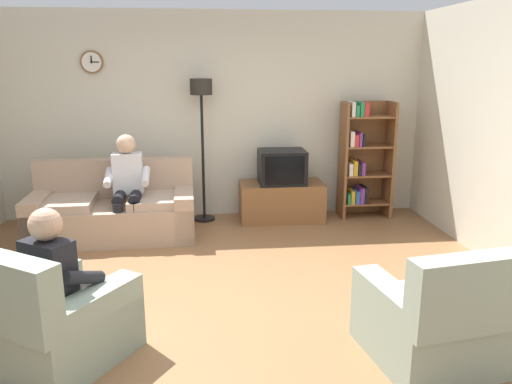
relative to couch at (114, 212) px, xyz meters
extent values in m
plane|color=#8C603D|center=(1.24, -1.78, -0.31)|extent=(12.00, 12.00, 0.00)
cube|color=beige|center=(1.24, 0.88, 1.04)|extent=(6.20, 0.12, 2.70)
cylinder|color=brown|center=(-0.28, 0.80, 1.74)|extent=(0.28, 0.03, 0.28)
cylinder|color=white|center=(-0.28, 0.78, 1.74)|extent=(0.24, 0.01, 0.24)
cube|color=black|center=(-0.28, 0.78, 1.77)|extent=(0.02, 0.01, 0.09)
cube|color=black|center=(-0.24, 0.78, 1.74)|extent=(0.11, 0.01, 0.01)
cube|color=tan|center=(0.00, -0.05, -0.10)|extent=(1.92, 0.89, 0.42)
cube|color=tan|center=(-0.01, 0.31, 0.35)|extent=(1.90, 0.25, 0.48)
cube|color=tan|center=(0.84, -0.03, -0.03)|extent=(0.24, 0.85, 0.56)
cube|color=tan|center=(-0.84, -0.08, -0.03)|extent=(0.24, 0.85, 0.56)
cube|color=tan|center=(0.50, -0.09, 0.16)|extent=(0.62, 0.70, 0.10)
cube|color=tan|center=(-0.50, -0.12, 0.16)|extent=(0.62, 0.70, 0.10)
cube|color=brown|center=(2.10, 0.47, -0.06)|extent=(1.10, 0.56, 0.51)
cube|color=black|center=(2.10, 0.73, -0.03)|extent=(1.10, 0.04, 0.03)
cube|color=black|center=(2.10, 0.45, 0.41)|extent=(0.60, 0.48, 0.44)
cube|color=black|center=(2.10, 0.20, 0.41)|extent=(0.50, 0.01, 0.36)
cube|color=brown|center=(2.93, 0.52, 0.46)|extent=(0.04, 0.36, 1.55)
cube|color=brown|center=(3.57, 0.52, 0.46)|extent=(0.04, 0.36, 1.55)
cube|color=brown|center=(3.25, 0.69, 0.46)|extent=(0.64, 0.02, 1.55)
cube|color=brown|center=(3.25, 0.52, -0.12)|extent=(0.60, 0.34, 0.02)
cube|color=#267F4C|center=(3.00, 0.50, -0.03)|extent=(0.04, 0.28, 0.15)
cube|color=gold|center=(3.06, 0.50, -0.02)|extent=(0.05, 0.28, 0.18)
cube|color=#2D59A5|center=(3.12, 0.50, -0.02)|extent=(0.06, 0.28, 0.17)
cube|color=#72338C|center=(3.18, 0.50, 0.00)|extent=(0.06, 0.28, 0.21)
cube|color=black|center=(3.24, 0.50, 0.00)|extent=(0.05, 0.28, 0.22)
cube|color=brown|center=(3.25, 0.52, 0.27)|extent=(0.60, 0.34, 0.02)
cube|color=silver|center=(3.01, 0.50, 0.36)|extent=(0.05, 0.28, 0.16)
cube|color=gold|center=(3.07, 0.50, 0.38)|extent=(0.05, 0.28, 0.20)
cube|color=black|center=(3.13, 0.50, 0.36)|extent=(0.04, 0.28, 0.16)
cube|color=#72338C|center=(3.18, 0.50, 0.37)|extent=(0.04, 0.28, 0.17)
cube|color=brown|center=(3.25, 0.52, 0.66)|extent=(0.60, 0.34, 0.02)
cube|color=silver|center=(3.01, 0.50, 0.77)|extent=(0.05, 0.28, 0.20)
cube|color=red|center=(3.07, 0.50, 0.74)|extent=(0.05, 0.28, 0.15)
cube|color=#72338C|center=(3.12, 0.50, 0.76)|extent=(0.03, 0.28, 0.18)
cube|color=black|center=(3.17, 0.50, 0.74)|extent=(0.04, 0.28, 0.15)
cube|color=brown|center=(3.25, 0.52, 1.04)|extent=(0.60, 0.34, 0.02)
cube|color=silver|center=(3.01, 0.50, 1.15)|extent=(0.05, 0.28, 0.19)
cube|color=#267F4C|center=(3.06, 0.50, 1.13)|extent=(0.04, 0.28, 0.15)
cube|color=#267F4C|center=(3.12, 0.50, 1.15)|extent=(0.05, 0.28, 0.19)
cube|color=red|center=(3.18, 0.50, 1.14)|extent=(0.06, 0.28, 0.18)
cylinder|color=black|center=(1.08, 0.57, -0.30)|extent=(0.28, 0.28, 0.03)
cylinder|color=black|center=(1.08, 0.57, 0.54)|extent=(0.04, 0.04, 1.70)
cylinder|color=black|center=(1.08, 0.57, 1.44)|extent=(0.28, 0.28, 0.20)
cube|color=gray|center=(0.06, -2.61, -0.11)|extent=(1.13, 1.14, 0.40)
cube|color=gray|center=(-0.15, -2.91, 0.34)|extent=(0.77, 0.59, 0.50)
cube|color=gray|center=(-0.18, -2.42, -0.03)|extent=(0.61, 0.78, 0.56)
cube|color=gray|center=(0.32, -2.75, -0.03)|extent=(0.61, 0.78, 0.56)
cube|color=gray|center=(2.64, -2.86, -0.11)|extent=(0.92, 0.96, 0.40)
cube|color=gray|center=(2.70, -3.22, 0.34)|extent=(0.82, 0.30, 0.50)
cube|color=gray|center=(2.34, -2.88, -0.03)|extent=(0.32, 0.82, 0.56)
cube|color=gray|center=(2.93, -2.79, -0.03)|extent=(0.32, 0.82, 0.56)
cube|color=silver|center=(0.20, 0.00, 0.47)|extent=(0.35, 0.21, 0.48)
sphere|color=#D8AD8C|center=(0.20, -0.01, 0.82)|extent=(0.22, 0.22, 0.22)
cylinder|color=black|center=(0.29, -0.19, 0.23)|extent=(0.14, 0.38, 0.13)
cylinder|color=black|center=(0.11, -0.20, 0.23)|extent=(0.14, 0.38, 0.13)
cylinder|color=black|center=(0.30, -0.38, -0.05)|extent=(0.11, 0.11, 0.52)
cylinder|color=black|center=(0.12, -0.39, -0.05)|extent=(0.11, 0.11, 0.52)
cylinder|color=silver|center=(0.41, -0.10, 0.45)|extent=(0.10, 0.33, 0.20)
cylinder|color=silver|center=(-0.01, -0.11, 0.45)|extent=(0.10, 0.33, 0.20)
cube|color=black|center=(0.03, -2.65, 0.35)|extent=(0.39, 0.35, 0.48)
sphere|color=tan|center=(0.04, -2.64, 0.70)|extent=(0.22, 0.22, 0.22)
cylinder|color=#4C4742|center=(0.06, -2.44, 0.11)|extent=(0.32, 0.39, 0.13)
cylinder|color=#4C4742|center=(0.21, -2.54, 0.11)|extent=(0.32, 0.39, 0.13)
cylinder|color=#4C4742|center=(0.17, -2.28, -0.11)|extent=(0.15, 0.15, 0.40)
cylinder|color=#4C4742|center=(0.31, -2.38, -0.11)|extent=(0.15, 0.15, 0.40)
cylinder|color=black|center=(-0.09, -2.45, 0.33)|extent=(0.26, 0.33, 0.20)
cylinder|color=black|center=(0.26, -2.68, 0.33)|extent=(0.26, 0.33, 0.20)
camera|label=1|loc=(1.08, -5.93, 1.73)|focal=35.40mm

